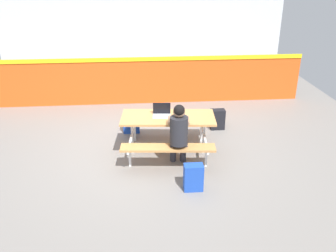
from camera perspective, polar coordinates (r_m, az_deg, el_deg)
name	(u,v)px	position (r m, az deg, el deg)	size (l,w,h in m)	color
ground_plane	(148,154)	(6.88, -3.08, -4.37)	(10.00, 10.00, 0.02)	gray
accent_backdrop	(143,55)	(9.07, -3.91, 11.13)	(8.00, 0.14, 2.60)	#E55119
picnic_table_main	(168,125)	(6.65, 0.00, 0.18)	(1.75, 1.69, 0.74)	tan
student_nearer	(179,131)	(6.08, 1.70, -0.79)	(0.38, 0.53, 1.21)	#2D2D38
laptop_silver	(162,113)	(6.60, -1.00, 2.01)	(0.34, 0.25, 0.22)	silver
backpack_dark	(217,119)	(7.87, 7.78, 1.04)	(0.30, 0.22, 0.44)	black
tote_bag_bright	(131,124)	(7.66, -5.77, 0.28)	(0.34, 0.21, 0.43)	#1E47B2
satchel_spare	(193,177)	(5.74, 4.00, -8.06)	(0.30, 0.22, 0.44)	#1E47B2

